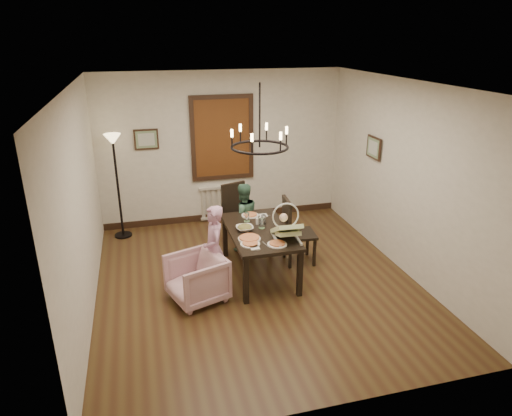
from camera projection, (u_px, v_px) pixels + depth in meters
name	position (u px, v px, depth m)	size (l,w,h in m)	color
room_shell	(250.00, 183.00, 6.50)	(4.51, 5.00, 2.81)	#4D371A
dining_table	(259.00, 235.00, 6.64)	(0.87, 1.55, 0.73)	black
chair_far	(240.00, 214.00, 7.76)	(0.45, 0.45, 1.02)	black
chair_right	(300.00, 230.00, 7.06)	(0.47, 0.47, 1.07)	black
armchair	(197.00, 278.00, 6.11)	(0.69, 0.71, 0.64)	beige
elderly_woman	(214.00, 256.00, 6.27)	(0.38, 0.25, 1.04)	#C68BAB
seated_man	(243.00, 223.00, 7.48)	(0.47, 0.36, 0.96)	#426E55
baby_bouncer	(287.00, 227.00, 6.24)	(0.40, 0.55, 0.36)	beige
salad_bowl	(245.00, 228.00, 6.57)	(0.30, 0.30, 0.07)	white
pizza_platter	(249.00, 238.00, 6.29)	(0.31, 0.31, 0.04)	tan
drinking_glass	(261.00, 223.00, 6.66)	(0.07, 0.07, 0.14)	silver
window_blinds	(222.00, 138.00, 8.31)	(1.00, 0.03, 1.40)	brown
radiator	(224.00, 202.00, 8.78)	(0.92, 0.12, 0.62)	silver
picture_back	(146.00, 139.00, 7.99)	(0.42, 0.03, 0.36)	black
picture_right	(374.00, 148.00, 7.41)	(0.42, 0.03, 0.36)	black
floor_lamp	(118.00, 188.00, 7.84)	(0.30, 0.30, 1.80)	black
chandelier	(260.00, 147.00, 6.17)	(0.80, 0.80, 0.04)	black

